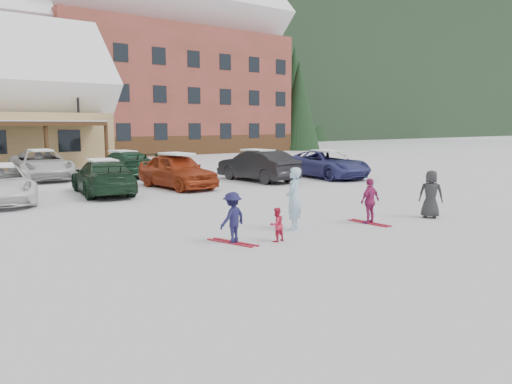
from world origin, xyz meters
TOP-DOWN VIEW (x-y plane):
  - ground at (0.00, 0.00)m, footprint 160.00×160.00m
  - alpine_hotel at (14.27, 38.00)m, footprint 31.48×14.01m
  - lamp_post at (3.03, 24.13)m, footprint 0.50×0.25m
  - conifer_1 at (30.00, 32.00)m, footprint 4.84×4.84m
  - conifer_3 at (6.00, 44.00)m, footprint 3.96×3.96m
  - conifer_4 at (34.00, 46.00)m, footprint 5.06×5.06m
  - adult_skier at (0.90, 0.11)m, footprint 0.75×0.70m
  - toddler_red at (-0.33, -0.66)m, footprint 0.43×0.34m
  - child_navy at (-1.29, -0.14)m, footprint 0.91×0.67m
  - skis_child_navy at (-1.29, -0.14)m, footprint 0.58×1.40m
  - child_magenta at (3.25, -0.57)m, footprint 0.79×0.35m
  - skis_child_magenta at (3.25, -0.57)m, footprint 0.26×1.41m
  - bystander_dark at (5.45, -1.12)m, footprint 0.77×0.86m
  - parked_car_3 at (-0.65, 10.13)m, footprint 2.73×5.12m
  - parked_car_4 at (2.75, 10.08)m, footprint 2.13×4.69m
  - parked_car_5 at (7.35, 10.09)m, footprint 1.94×4.86m
  - parked_car_6 at (11.27, 9.06)m, footprint 2.89×5.44m
  - parked_car_10 at (-1.18, 17.49)m, footprint 2.90×5.68m
  - parked_car_11 at (2.78, 16.29)m, footprint 2.19×4.93m

SIDE VIEW (x-z plane):
  - ground at x=0.00m, z-range 0.00..0.00m
  - skis_child_navy at x=-1.29m, z-range 0.00..0.03m
  - skis_child_magenta at x=3.25m, z-range 0.00..0.03m
  - toddler_red at x=-0.33m, z-range 0.00..0.85m
  - child_navy at x=-1.29m, z-range 0.00..1.25m
  - child_magenta at x=3.25m, z-range 0.00..1.32m
  - parked_car_11 at x=2.78m, z-range 0.00..1.41m
  - parked_car_3 at x=-0.65m, z-range 0.00..1.41m
  - parked_car_6 at x=11.27m, z-range 0.00..1.46m
  - bystander_dark at x=5.45m, z-range 0.00..1.47m
  - parked_car_10 at x=-1.18m, z-range 0.00..1.53m
  - parked_car_4 at x=2.75m, z-range 0.00..1.56m
  - parked_car_5 at x=7.35m, z-range 0.00..1.57m
  - adult_skier at x=0.90m, z-range 0.00..1.71m
  - lamp_post at x=3.03m, z-range 0.40..6.57m
  - conifer_3 at x=6.00m, z-range 0.53..9.71m
  - conifer_1 at x=30.00m, z-range 0.65..11.87m
  - conifer_4 at x=34.00m, z-range 0.68..12.41m
  - alpine_hotel at x=14.27m, z-range -2.11..19.37m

